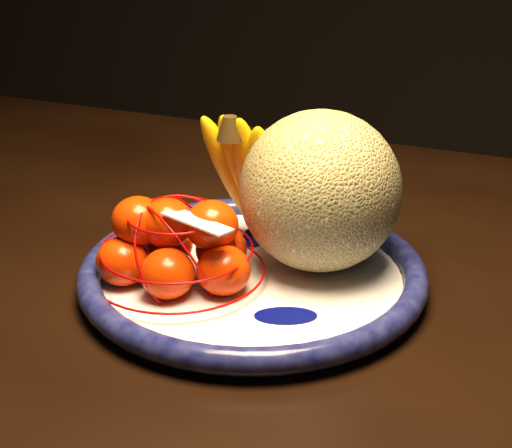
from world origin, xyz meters
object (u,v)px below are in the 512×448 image
(banana_bunch, at_px, (247,171))
(mandarin_bag, at_px, (177,247))
(fruit_bowl, at_px, (253,274))
(dining_table, at_px, (140,286))
(cantaloupe, at_px, (320,191))

(banana_bunch, height_order, mandarin_bag, banana_bunch)
(mandarin_bag, bearing_deg, fruit_bowl, 30.80)
(dining_table, bearing_deg, banana_bunch, -3.29)
(dining_table, relative_size, fruit_bowl, 4.20)
(fruit_bowl, bearing_deg, banana_bunch, 115.14)
(banana_bunch, bearing_deg, mandarin_bag, -93.44)
(dining_table, xyz_separation_m, cantaloupe, (0.25, -0.04, 0.19))
(fruit_bowl, xyz_separation_m, cantaloupe, (0.06, 0.05, 0.09))
(cantaloupe, distance_m, mandarin_bag, 0.16)
(cantaloupe, bearing_deg, fruit_bowl, -141.14)
(dining_table, height_order, mandarin_bag, mandarin_bag)
(cantaloupe, relative_size, banana_bunch, 1.00)
(fruit_bowl, bearing_deg, cantaloupe, 38.86)
(fruit_bowl, distance_m, mandarin_bag, 0.09)
(dining_table, relative_size, cantaloupe, 9.08)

